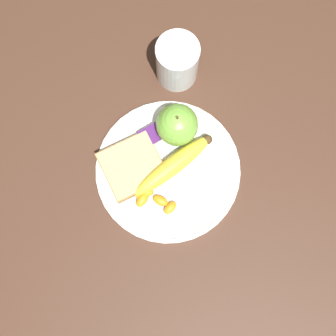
% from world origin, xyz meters
% --- Properties ---
extents(ground_plane, '(3.00, 3.00, 0.00)m').
position_xyz_m(ground_plane, '(0.00, 0.00, 0.00)').
color(ground_plane, '#42281C').
extents(plate, '(0.27, 0.27, 0.01)m').
position_xyz_m(plate, '(0.00, 0.00, 0.01)').
color(plate, silver).
rests_on(plate, ground_plane).
extents(juice_glass, '(0.08, 0.08, 0.10)m').
position_xyz_m(juice_glass, '(0.11, 0.16, 0.05)').
color(juice_glass, silver).
rests_on(juice_glass, ground_plane).
extents(apple, '(0.08, 0.08, 0.09)m').
position_xyz_m(apple, '(0.05, 0.06, 0.05)').
color(apple, '#72B23D').
rests_on(apple, plate).
extents(banana, '(0.18, 0.06, 0.03)m').
position_xyz_m(banana, '(0.01, -0.00, 0.03)').
color(banana, yellow).
rests_on(banana, plate).
extents(bread_slice, '(0.11, 0.11, 0.02)m').
position_xyz_m(bread_slice, '(-0.05, 0.04, 0.02)').
color(bread_slice, olive).
rests_on(bread_slice, plate).
extents(fork, '(0.12, 0.18, 0.00)m').
position_xyz_m(fork, '(0.00, -0.00, 0.01)').
color(fork, silver).
rests_on(fork, plate).
extents(jam_packet, '(0.04, 0.03, 0.02)m').
position_xyz_m(jam_packet, '(0.01, 0.07, 0.02)').
color(jam_packet, silver).
rests_on(jam_packet, plate).
extents(orange_segment_0, '(0.03, 0.03, 0.02)m').
position_xyz_m(orange_segment_0, '(-0.04, -0.04, 0.02)').
color(orange_segment_0, orange).
rests_on(orange_segment_0, plate).
extents(orange_segment_1, '(0.03, 0.03, 0.02)m').
position_xyz_m(orange_segment_1, '(-0.07, -0.02, 0.02)').
color(orange_segment_1, orange).
rests_on(orange_segment_1, plate).
extents(orange_segment_2, '(0.03, 0.02, 0.02)m').
position_xyz_m(orange_segment_2, '(-0.03, -0.06, 0.02)').
color(orange_segment_2, orange).
rests_on(orange_segment_2, plate).
extents(orange_segment_3, '(0.03, 0.03, 0.02)m').
position_xyz_m(orange_segment_3, '(-0.06, -0.01, 0.02)').
color(orange_segment_3, orange).
rests_on(orange_segment_3, plate).
extents(orange_segment_4, '(0.03, 0.03, 0.02)m').
position_xyz_m(orange_segment_4, '(-0.06, -0.01, 0.02)').
color(orange_segment_4, orange).
rests_on(orange_segment_4, plate).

